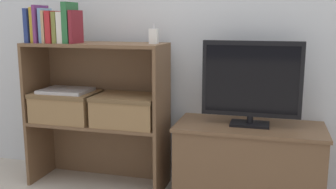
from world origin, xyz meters
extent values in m
cube|color=brown|center=(0.48, 0.19, 0.21)|extent=(0.83, 0.38, 0.43)
cube|color=brown|center=(0.48, 0.19, 0.44)|extent=(0.85, 0.40, 0.02)
cube|color=black|center=(0.48, 0.19, 0.46)|extent=(0.22, 0.14, 0.02)
cylinder|color=black|center=(0.48, 0.19, 0.48)|extent=(0.04, 0.04, 0.04)
cube|color=black|center=(0.48, 0.19, 0.72)|extent=(0.56, 0.03, 0.43)
cube|color=black|center=(0.48, 0.17, 0.72)|extent=(0.51, 0.00, 0.38)
cube|color=brown|center=(-0.88, 0.16, 0.21)|extent=(0.02, 0.33, 0.41)
cube|color=brown|center=(-0.04, 0.16, 0.21)|extent=(0.02, 0.33, 0.41)
cube|color=brown|center=(-0.46, 0.32, 0.21)|extent=(0.83, 0.02, 0.41)
cube|color=brown|center=(-0.46, 0.16, 0.40)|extent=(0.83, 0.33, 0.02)
cube|color=brown|center=(-0.88, 0.16, 0.66)|extent=(0.02, 0.33, 0.49)
cube|color=brown|center=(-0.04, 0.16, 0.66)|extent=(0.02, 0.33, 0.49)
cube|color=brown|center=(-0.46, 0.32, 0.66)|extent=(0.83, 0.02, 0.49)
cube|color=brown|center=(-0.46, 0.16, 0.90)|extent=(0.83, 0.33, 0.02)
cube|color=navy|center=(-0.85, 0.10, 1.01)|extent=(0.03, 0.15, 0.21)
cube|color=gold|center=(-0.82, 0.10, 1.02)|extent=(0.03, 0.12, 0.21)
cube|color=#6B2D66|center=(-0.79, 0.10, 1.02)|extent=(0.02, 0.16, 0.23)
cube|color=#709ECC|center=(-0.76, 0.10, 1.01)|extent=(0.02, 0.12, 0.21)
cube|color=tan|center=(-0.73, 0.10, 1.00)|extent=(0.02, 0.15, 0.19)
cube|color=#B22328|center=(-0.70, 0.10, 1.00)|extent=(0.03, 0.15, 0.19)
cube|color=olive|center=(-0.66, 0.10, 1.00)|extent=(0.03, 0.14, 0.19)
cube|color=silver|center=(-0.63, 0.10, 1.00)|extent=(0.04, 0.14, 0.19)
cube|color=#286638|center=(-0.59, 0.10, 1.03)|extent=(0.04, 0.15, 0.24)
cube|color=maroon|center=(-0.55, 0.10, 1.01)|extent=(0.02, 0.15, 0.19)
cube|color=white|center=(-0.09, 0.16, 0.95)|extent=(0.05, 0.04, 0.09)
cylinder|color=silver|center=(-0.09, 0.16, 1.01)|extent=(0.01, 0.01, 0.03)
cube|color=#937047|center=(-0.67, 0.15, 0.50)|extent=(0.38, 0.29, 0.18)
cube|color=brown|center=(-0.67, 0.15, 0.58)|extent=(0.39, 0.29, 0.02)
cube|color=#937047|center=(-0.25, 0.15, 0.50)|extent=(0.38, 0.29, 0.18)
cube|color=brown|center=(-0.25, 0.15, 0.58)|extent=(0.39, 0.29, 0.02)
cube|color=#BCBCC1|center=(-0.67, 0.15, 0.61)|extent=(0.30, 0.24, 0.02)
cylinder|color=#99999E|center=(-0.67, 0.15, 0.62)|extent=(0.02, 0.02, 0.00)
camera|label=1|loc=(0.60, -2.04, 1.05)|focal=42.00mm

